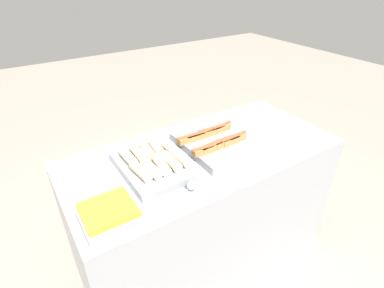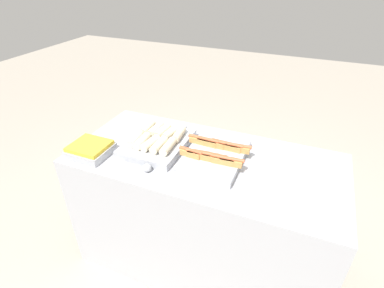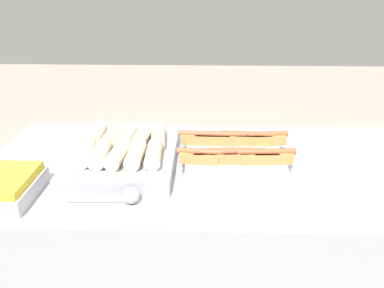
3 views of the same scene
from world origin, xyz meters
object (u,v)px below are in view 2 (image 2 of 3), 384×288
(tray_wraps, at_px, (157,141))
(serving_spoon_near, at_px, (145,168))
(serving_spoon_far, at_px, (182,128))
(tray_hotdogs, at_px, (215,155))
(tray_side_front, at_px, (90,149))

(tray_wraps, xyz_separation_m, serving_spoon_near, (0.06, -0.26, -0.02))
(serving_spoon_far, bearing_deg, serving_spoon_near, -90.02)
(tray_hotdogs, bearing_deg, serving_spoon_near, -142.23)
(tray_side_front, bearing_deg, serving_spoon_near, -2.98)
(tray_wraps, distance_m, tray_side_front, 0.42)
(tray_side_front, bearing_deg, tray_hotdogs, 17.84)
(tray_hotdogs, xyz_separation_m, tray_wraps, (-0.39, 0.00, 0.00))
(tray_side_front, relative_size, serving_spoon_far, 1.11)
(tray_wraps, bearing_deg, serving_spoon_near, -77.19)
(tray_side_front, height_order, serving_spoon_near, tray_side_front)
(serving_spoon_near, bearing_deg, serving_spoon_far, 89.98)
(tray_side_front, bearing_deg, serving_spoon_far, 50.80)
(tray_wraps, bearing_deg, serving_spoon_far, 77.13)
(tray_hotdogs, height_order, serving_spoon_near, tray_hotdogs)
(tray_wraps, height_order, tray_side_front, tray_wraps)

